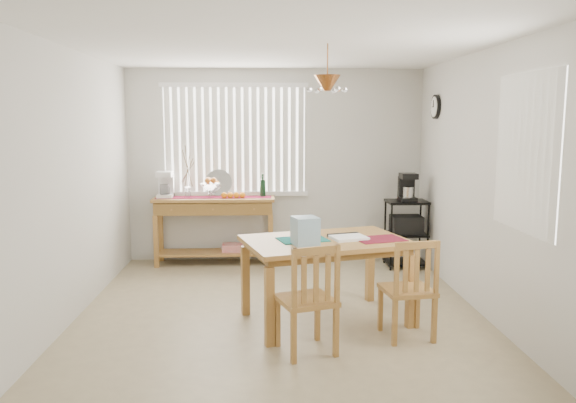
{
  "coord_description": "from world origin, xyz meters",
  "views": [
    {
      "loc": [
        -0.15,
        -5.41,
        1.92
      ],
      "look_at": [
        0.1,
        0.55,
        1.05
      ],
      "focal_mm": 35.0,
      "sensor_mm": 36.0,
      "label": 1
    }
  ],
  "objects_px": {
    "sideboard": "(215,214)",
    "wire_cart": "(406,227)",
    "cart_items": "(407,188)",
    "chair_left": "(308,300)",
    "chair_right": "(409,290)",
    "dining_table": "(326,249)"
  },
  "relations": [
    {
      "from": "sideboard",
      "to": "wire_cart",
      "type": "relative_size",
      "value": 1.82
    },
    {
      "from": "cart_items",
      "to": "chair_left",
      "type": "relative_size",
      "value": 0.39
    },
    {
      "from": "sideboard",
      "to": "chair_right",
      "type": "relative_size",
      "value": 1.76
    },
    {
      "from": "chair_left",
      "to": "sideboard",
      "type": "bearing_deg",
      "value": 108.69
    },
    {
      "from": "sideboard",
      "to": "wire_cart",
      "type": "distance_m",
      "value": 2.53
    },
    {
      "from": "cart_items",
      "to": "chair_right",
      "type": "bearing_deg",
      "value": -103.52
    },
    {
      "from": "dining_table",
      "to": "sideboard",
      "type": "bearing_deg",
      "value": 118.92
    },
    {
      "from": "dining_table",
      "to": "chair_left",
      "type": "relative_size",
      "value": 1.81
    },
    {
      "from": "dining_table",
      "to": "chair_right",
      "type": "height_order",
      "value": "chair_right"
    },
    {
      "from": "sideboard",
      "to": "dining_table",
      "type": "height_order",
      "value": "sideboard"
    },
    {
      "from": "wire_cart",
      "to": "dining_table",
      "type": "height_order",
      "value": "wire_cart"
    },
    {
      "from": "wire_cart",
      "to": "chair_left",
      "type": "relative_size",
      "value": 0.94
    },
    {
      "from": "cart_items",
      "to": "chair_right",
      "type": "height_order",
      "value": "cart_items"
    },
    {
      "from": "wire_cart",
      "to": "chair_right",
      "type": "distance_m",
      "value": 2.52
    },
    {
      "from": "wire_cart",
      "to": "dining_table",
      "type": "relative_size",
      "value": 0.52
    },
    {
      "from": "dining_table",
      "to": "wire_cart",
      "type": "bearing_deg",
      "value": 57.14
    },
    {
      "from": "chair_left",
      "to": "wire_cart",
      "type": "bearing_deg",
      "value": 61.24
    },
    {
      "from": "wire_cart",
      "to": "chair_right",
      "type": "bearing_deg",
      "value": -103.57
    },
    {
      "from": "chair_left",
      "to": "chair_right",
      "type": "distance_m",
      "value": 0.95
    },
    {
      "from": "cart_items",
      "to": "chair_right",
      "type": "xyz_separation_m",
      "value": [
        -0.59,
        -2.46,
        -0.6
      ]
    },
    {
      "from": "wire_cart",
      "to": "chair_right",
      "type": "height_order",
      "value": "chair_right"
    },
    {
      "from": "sideboard",
      "to": "cart_items",
      "type": "bearing_deg",
      "value": -5.84
    }
  ]
}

